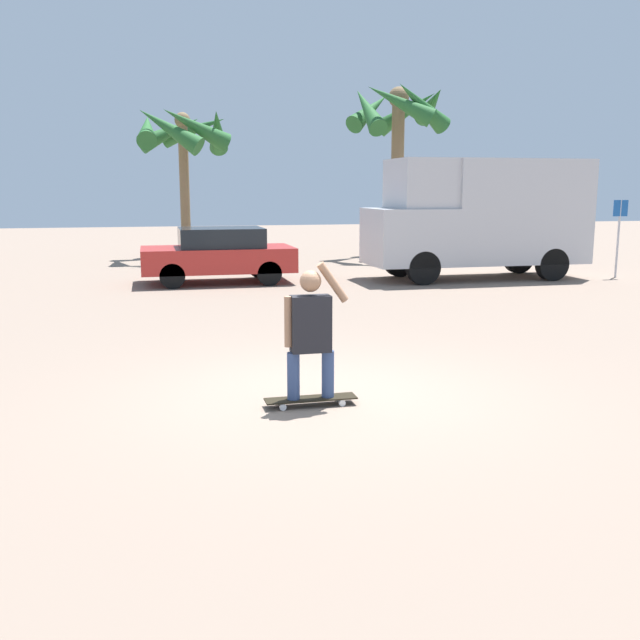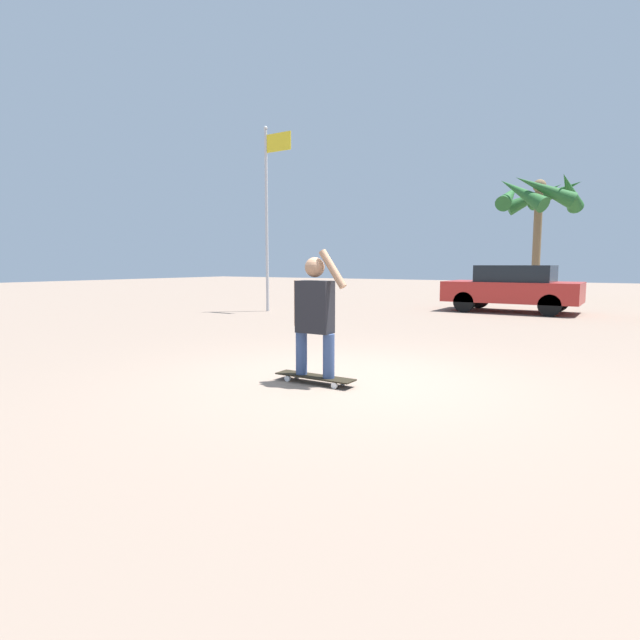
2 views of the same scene
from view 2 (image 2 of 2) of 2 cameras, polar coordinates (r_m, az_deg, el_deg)
ground_plane at (r=6.34m, az=3.62°, el=-6.86°), size 80.00×80.00×0.00m
skateboard at (r=6.14m, az=-0.59°, el=-6.55°), size 1.04×0.24×0.09m
person_skateboarder at (r=6.01m, az=-0.61°, el=1.18°), size 0.73×0.24×1.54m
parked_car_red at (r=16.37m, az=21.18°, el=3.50°), size 3.87×1.94×1.43m
palm_tree_center_background at (r=23.21m, az=23.72°, el=12.79°), size 3.40×3.71×5.22m
flagpole at (r=15.65m, az=-5.89°, el=12.81°), size 0.99×0.12×5.58m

